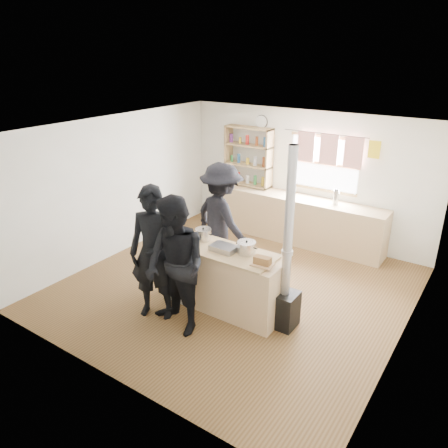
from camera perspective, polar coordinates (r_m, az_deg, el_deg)
The scene contains 14 objects.
ground at distance 7.01m, azimuth 1.40°, elevation -8.38°, with size 5.00×5.00×0.01m, color brown.
back_counter at distance 8.59m, azimuth 9.49°, elevation 0.60°, with size 3.40×0.55×0.90m, color tan.
shelving_unit at distance 8.90m, azimuth 3.19°, elevation 8.82°, with size 1.00×0.28×1.20m.
thermos at distance 8.14m, azimuth 14.40°, elevation 3.39°, with size 0.10×0.10×0.28m, color silver.
cooking_island at distance 6.31m, azimuth -0.18°, elevation -7.16°, with size 1.97×0.64×0.93m.
skillet_greens at distance 6.32m, azimuth -6.51°, elevation -2.26°, with size 0.37×0.37×0.05m.
roast_tray at distance 6.05m, azimuth -0.02°, elevation -3.11°, with size 0.36×0.25×0.08m.
stockpot_stove at distance 6.38m, azimuth -2.71°, elevation -1.33°, with size 0.24×0.24×0.19m.
stockpot_counter at distance 5.96m, azimuth 2.96°, elevation -3.10°, with size 0.26×0.26×0.20m.
bread_board at distance 5.67m, azimuth 5.04°, elevation -4.93°, with size 0.30×0.22×0.12m.
flue_heater at distance 5.88m, azimuth 8.01°, elevation -7.74°, with size 0.35×0.35×2.50m.
person_near_left at distance 6.00m, azimuth -9.11°, elevation -3.83°, with size 0.70×0.46×1.91m, color black.
person_near_right at distance 5.66m, azimuth -6.36°, elevation -5.57°, with size 0.91×0.71×1.87m, color black.
person_far at distance 7.14m, azimuth -0.33°, elevation 0.62°, with size 1.21×0.70×1.88m, color black.
Camera 1 is at (3.25, -5.10, 3.55)m, focal length 35.00 mm.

